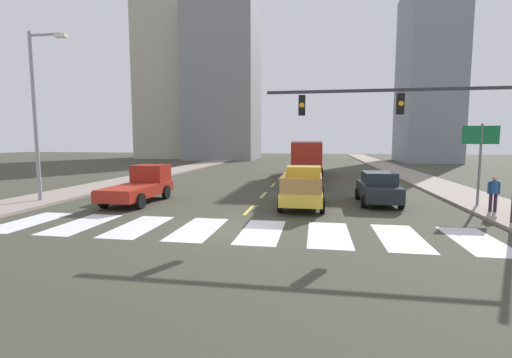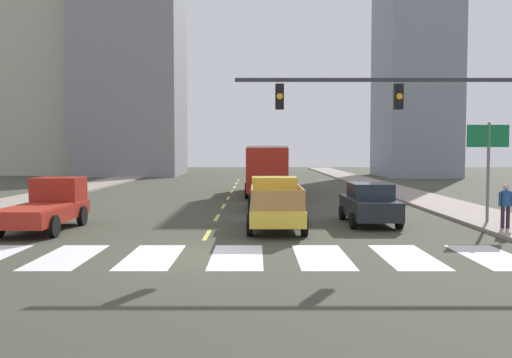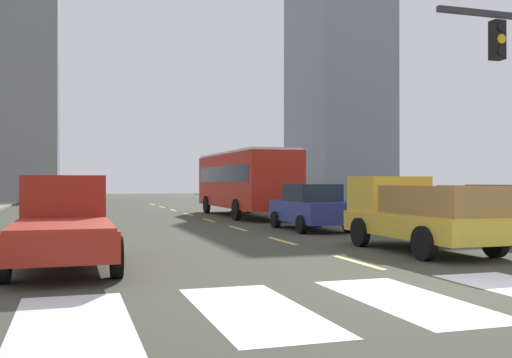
{
  "view_description": "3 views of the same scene",
  "coord_description": "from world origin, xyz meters",
  "px_view_note": "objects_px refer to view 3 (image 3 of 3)",
  "views": [
    {
      "loc": [
        3.18,
        -12.97,
        3.39
      ],
      "look_at": [
        -0.65,
        10.05,
        0.87
      ],
      "focal_mm": 25.26,
      "sensor_mm": 36.0,
      "label": 1
    },
    {
      "loc": [
        1.78,
        -15.47,
        3.1
      ],
      "look_at": [
        1.7,
        16.35,
        1.36
      ],
      "focal_mm": 37.93,
      "sensor_mm": 36.0,
      "label": 2
    },
    {
      "loc": [
        -6.16,
        -7.96,
        1.82
      ],
      "look_at": [
        -0.49,
        10.07,
        1.9
      ],
      "focal_mm": 41.35,
      "sensor_mm": 36.0,
      "label": 3
    }
  ],
  "objects_px": {
    "pickup_stakebed": "(413,215)",
    "sedan_near_right": "(507,213)",
    "pickup_dark": "(63,223)",
    "city_bus": "(244,179)",
    "sedan_far": "(311,207)"
  },
  "relations": [
    {
      "from": "city_bus",
      "to": "sedan_far",
      "type": "bearing_deg",
      "value": -90.58
    },
    {
      "from": "pickup_stakebed",
      "to": "sedan_near_right",
      "type": "xyz_separation_m",
      "value": [
        3.95,
        1.09,
        -0.08
      ]
    },
    {
      "from": "city_bus",
      "to": "sedan_far",
      "type": "height_order",
      "value": "city_bus"
    },
    {
      "from": "pickup_stakebed",
      "to": "sedan_near_right",
      "type": "height_order",
      "value": "pickup_stakebed"
    },
    {
      "from": "city_bus",
      "to": "pickup_dark",
      "type": "bearing_deg",
      "value": -119.03
    },
    {
      "from": "pickup_dark",
      "to": "sedan_far",
      "type": "bearing_deg",
      "value": 40.79
    },
    {
      "from": "pickup_stakebed",
      "to": "city_bus",
      "type": "relative_size",
      "value": 0.48
    },
    {
      "from": "pickup_stakebed",
      "to": "sedan_near_right",
      "type": "relative_size",
      "value": 1.18
    },
    {
      "from": "pickup_dark",
      "to": "sedan_near_right",
      "type": "bearing_deg",
      "value": 8.28
    },
    {
      "from": "pickup_stakebed",
      "to": "pickup_dark",
      "type": "relative_size",
      "value": 1.0
    },
    {
      "from": "city_bus",
      "to": "sedan_far",
      "type": "xyz_separation_m",
      "value": [
        -0.04,
        -9.01,
        -1.09
      ]
    },
    {
      "from": "city_bus",
      "to": "sedan_near_right",
      "type": "bearing_deg",
      "value": -74.81
    },
    {
      "from": "pickup_stakebed",
      "to": "sedan_far",
      "type": "bearing_deg",
      "value": 93.06
    },
    {
      "from": "sedan_near_right",
      "to": "pickup_dark",
      "type": "bearing_deg",
      "value": -172.05
    },
    {
      "from": "pickup_stakebed",
      "to": "pickup_dark",
      "type": "bearing_deg",
      "value": -176.24
    }
  ]
}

